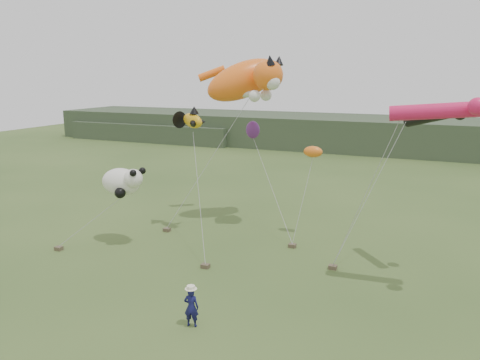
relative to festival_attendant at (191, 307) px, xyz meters
name	(u,v)px	position (x,y,z in m)	size (l,w,h in m)	color
ground	(210,300)	(-0.30, 2.14, -0.78)	(120.00, 120.00, 0.00)	#385123
headland	(345,133)	(-3.41, 46.83, 1.15)	(90.00, 13.00, 4.00)	#2D3D28
festival_attendant	(191,307)	(0.00, 0.00, 0.00)	(0.57, 0.37, 1.55)	#121347
sandbag_anchors	(208,250)	(-2.91, 6.99, -0.67)	(14.60, 5.76, 0.20)	brown
cat_kite	(248,80)	(-3.04, 12.90, 8.24)	(6.35, 4.87, 3.68)	orange
fish_kite	(187,120)	(-5.73, 9.94, 5.96)	(2.79, 1.82, 1.37)	gold
tube_kites	(438,113)	(7.86, 7.47, 6.95)	(3.61, 4.76, 1.66)	black
panda_kite	(123,182)	(-7.85, 6.46, 2.76)	(2.70, 1.75, 1.68)	white
misc_kites	(274,138)	(-1.62, 13.74, 4.66)	(5.96, 3.65, 1.62)	orange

